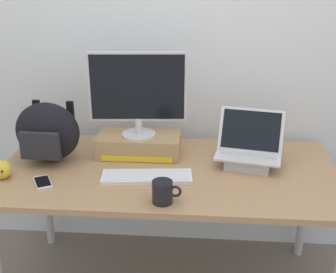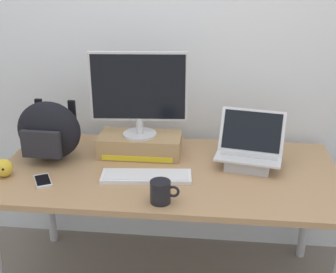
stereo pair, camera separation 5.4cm
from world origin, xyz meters
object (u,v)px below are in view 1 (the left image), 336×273
(external_keyboard, at_px, (147,177))
(toner_box_yellow, at_px, (139,145))
(open_laptop, at_px, (248,154))
(desktop_monitor, at_px, (138,92))
(cell_phone, at_px, (43,182))
(messenger_backpack, at_px, (47,132))
(coffee_mug, at_px, (162,192))
(plush_toy, at_px, (3,170))

(external_keyboard, bearing_deg, toner_box_yellow, 100.01)
(open_laptop, distance_m, external_keyboard, 0.54)
(desktop_monitor, distance_m, cell_phone, 0.65)
(desktop_monitor, bearing_deg, messenger_backpack, -172.19)
(cell_phone, bearing_deg, external_keyboard, -18.59)
(desktop_monitor, relative_size, coffee_mug, 3.79)
(messenger_backpack, distance_m, coffee_mug, 0.75)
(coffee_mug, relative_size, plush_toy, 1.49)
(desktop_monitor, bearing_deg, toner_box_yellow, 91.61)
(toner_box_yellow, height_order, open_laptop, open_laptop)
(plush_toy, bearing_deg, toner_box_yellow, 27.72)
(external_keyboard, bearing_deg, messenger_backpack, 156.65)
(open_laptop, distance_m, coffee_mug, 0.58)
(coffee_mug, xyz_separation_m, cell_phone, (-0.58, 0.13, -0.05))
(coffee_mug, bearing_deg, desktop_monitor, 109.09)
(open_laptop, bearing_deg, cell_phone, -153.48)
(coffee_mug, bearing_deg, cell_phone, 167.70)
(desktop_monitor, xyz_separation_m, messenger_backpack, (-0.46, -0.10, -0.19))
(cell_phone, bearing_deg, plush_toy, 140.83)
(external_keyboard, distance_m, coffee_mug, 0.24)
(external_keyboard, relative_size, messenger_backpack, 1.30)
(desktop_monitor, height_order, open_laptop, desktop_monitor)
(toner_box_yellow, height_order, external_keyboard, toner_box_yellow)
(open_laptop, xyz_separation_m, cell_phone, (-0.99, -0.28, -0.05))
(cell_phone, height_order, plush_toy, plush_toy)
(external_keyboard, relative_size, coffee_mug, 3.35)
(toner_box_yellow, xyz_separation_m, external_keyboard, (0.08, -0.28, -0.04))
(coffee_mug, bearing_deg, plush_toy, 168.16)
(desktop_monitor, height_order, coffee_mug, desktop_monitor)
(desktop_monitor, distance_m, messenger_backpack, 0.51)
(open_laptop, distance_m, plush_toy, 1.22)
(plush_toy, bearing_deg, open_laptop, 11.51)
(open_laptop, bearing_deg, desktop_monitor, -177.34)
(cell_phone, bearing_deg, toner_box_yellow, 12.80)
(desktop_monitor, distance_m, plush_toy, 0.76)
(external_keyboard, xyz_separation_m, cell_phone, (-0.49, -0.09, -0.01))
(desktop_monitor, relative_size, external_keyboard, 1.13)
(toner_box_yellow, distance_m, cell_phone, 0.55)
(desktop_monitor, distance_m, external_keyboard, 0.44)
(external_keyboard, height_order, messenger_backpack, messenger_backpack)
(messenger_backpack, height_order, plush_toy, messenger_backpack)
(desktop_monitor, bearing_deg, coffee_mug, -75.33)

